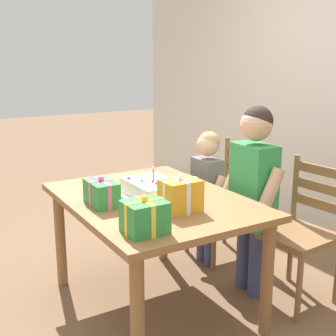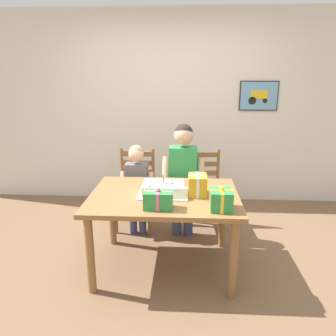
{
  "view_description": "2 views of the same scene",
  "coord_description": "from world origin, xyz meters",
  "px_view_note": "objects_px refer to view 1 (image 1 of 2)",
  "views": [
    {
      "loc": [
        2.27,
        -1.25,
        1.55
      ],
      "look_at": [
        -0.08,
        0.15,
        0.88
      ],
      "focal_mm": 47.94,
      "sensor_mm": 36.0,
      "label": 1
    },
    {
      "loc": [
        0.19,
        -2.74,
        1.77
      ],
      "look_at": [
        0.03,
        0.13,
        0.94
      ],
      "focal_mm": 35.02,
      "sensor_mm": 36.0,
      "label": 2
    }
  ],
  "objects_px": {
    "child_older": "(253,182)",
    "child_younger": "(207,185)",
    "gift_box_beside_cake": "(102,193)",
    "chair_left": "(225,199)",
    "birthday_cake": "(152,190)",
    "gift_box_red_large": "(181,196)",
    "chair_right": "(301,231)",
    "gift_box_corner_small": "(145,217)",
    "dining_table": "(153,213)"
  },
  "relations": [
    {
      "from": "gift_box_corner_small",
      "to": "child_younger",
      "type": "distance_m",
      "value": 1.27
    },
    {
      "from": "child_younger",
      "to": "child_older",
      "type": "bearing_deg",
      "value": -0.06
    },
    {
      "from": "gift_box_red_large",
      "to": "chair_left",
      "type": "bearing_deg",
      "value": 128.73
    },
    {
      "from": "birthday_cake",
      "to": "gift_box_corner_small",
      "type": "bearing_deg",
      "value": -32.45
    },
    {
      "from": "gift_box_red_large",
      "to": "gift_box_corner_small",
      "type": "relative_size",
      "value": 1.05
    },
    {
      "from": "gift_box_red_large",
      "to": "gift_box_corner_small",
      "type": "height_order",
      "value": "gift_box_red_large"
    },
    {
      "from": "chair_left",
      "to": "chair_right",
      "type": "bearing_deg",
      "value": -0.01
    },
    {
      "from": "child_older",
      "to": "dining_table",
      "type": "bearing_deg",
      "value": -103.83
    },
    {
      "from": "gift_box_red_large",
      "to": "child_older",
      "type": "distance_m",
      "value": 0.66
    },
    {
      "from": "dining_table",
      "to": "gift_box_beside_cake",
      "type": "distance_m",
      "value": 0.36
    },
    {
      "from": "dining_table",
      "to": "child_younger",
      "type": "bearing_deg",
      "value": 117.93
    },
    {
      "from": "gift_box_corner_small",
      "to": "chair_right",
      "type": "distance_m",
      "value": 1.23
    },
    {
      "from": "dining_table",
      "to": "child_younger",
      "type": "relative_size",
      "value": 1.28
    },
    {
      "from": "dining_table",
      "to": "child_older",
      "type": "height_order",
      "value": "child_older"
    },
    {
      "from": "birthday_cake",
      "to": "gift_box_corner_small",
      "type": "distance_m",
      "value": 0.57
    },
    {
      "from": "gift_box_beside_cake",
      "to": "dining_table",
      "type": "bearing_deg",
      "value": 85.18
    },
    {
      "from": "dining_table",
      "to": "chair_left",
      "type": "height_order",
      "value": "chair_left"
    },
    {
      "from": "child_older",
      "to": "child_younger",
      "type": "relative_size",
      "value": 1.23
    },
    {
      "from": "dining_table",
      "to": "gift_box_beside_cake",
      "type": "bearing_deg",
      "value": -94.82
    },
    {
      "from": "chair_left",
      "to": "child_younger",
      "type": "height_order",
      "value": "child_younger"
    },
    {
      "from": "gift_box_red_large",
      "to": "child_older",
      "type": "bearing_deg",
      "value": 101.7
    },
    {
      "from": "dining_table",
      "to": "gift_box_beside_cake",
      "type": "relative_size",
      "value": 5.6
    },
    {
      "from": "gift_box_corner_small",
      "to": "chair_left",
      "type": "relative_size",
      "value": 0.22
    },
    {
      "from": "dining_table",
      "to": "gift_box_beside_cake",
      "type": "height_order",
      "value": "gift_box_beside_cake"
    },
    {
      "from": "dining_table",
      "to": "birthday_cake",
      "type": "bearing_deg",
      "value": -173.17
    },
    {
      "from": "dining_table",
      "to": "gift_box_corner_small",
      "type": "bearing_deg",
      "value": -33.03
    },
    {
      "from": "child_older",
      "to": "chair_right",
      "type": "bearing_deg",
      "value": 42.91
    },
    {
      "from": "gift_box_beside_cake",
      "to": "chair_left",
      "type": "distance_m",
      "value": 1.29
    },
    {
      "from": "gift_box_beside_cake",
      "to": "gift_box_red_large",
      "type": "bearing_deg",
      "value": 45.76
    },
    {
      "from": "gift_box_corner_small",
      "to": "child_older",
      "type": "bearing_deg",
      "value": 107.86
    },
    {
      "from": "gift_box_corner_small",
      "to": "child_older",
      "type": "distance_m",
      "value": 1.01
    },
    {
      "from": "birthday_cake",
      "to": "gift_box_red_large",
      "type": "height_order",
      "value": "gift_box_red_large"
    },
    {
      "from": "gift_box_corner_small",
      "to": "chair_left",
      "type": "xyz_separation_m",
      "value": [
        -0.87,
        1.18,
        -0.34
      ]
    },
    {
      "from": "gift_box_red_large",
      "to": "chair_right",
      "type": "bearing_deg",
      "value": 83.37
    },
    {
      "from": "chair_left",
      "to": "child_older",
      "type": "xyz_separation_m",
      "value": [
        0.56,
        -0.22,
        0.3
      ]
    },
    {
      "from": "dining_table",
      "to": "gift_box_red_large",
      "type": "xyz_separation_m",
      "value": [
        0.29,
        0.01,
        0.19
      ]
    },
    {
      "from": "gift_box_beside_cake",
      "to": "child_older",
      "type": "distance_m",
      "value": 0.99
    },
    {
      "from": "dining_table",
      "to": "child_younger",
      "type": "height_order",
      "value": "child_younger"
    },
    {
      "from": "gift_box_beside_cake",
      "to": "chair_left",
      "type": "bearing_deg",
      "value": 107.23
    },
    {
      "from": "gift_box_beside_cake",
      "to": "birthday_cake",
      "type": "bearing_deg",
      "value": 86.78
    },
    {
      "from": "chair_right",
      "to": "child_older",
      "type": "distance_m",
      "value": 0.44
    },
    {
      "from": "birthday_cake",
      "to": "child_older",
      "type": "distance_m",
      "value": 0.68
    },
    {
      "from": "dining_table",
      "to": "chair_left",
      "type": "distance_m",
      "value": 0.97
    },
    {
      "from": "chair_left",
      "to": "gift_box_red_large",
      "type": "bearing_deg",
      "value": -51.27
    },
    {
      "from": "chair_right",
      "to": "child_younger",
      "type": "relative_size",
      "value": 0.89
    },
    {
      "from": "gift_box_beside_cake",
      "to": "chair_right",
      "type": "relative_size",
      "value": 0.26
    },
    {
      "from": "gift_box_beside_cake",
      "to": "child_older",
      "type": "bearing_deg",
      "value": 79.08
    },
    {
      "from": "birthday_cake",
      "to": "gift_box_beside_cake",
      "type": "bearing_deg",
      "value": -93.22
    },
    {
      "from": "birthday_cake",
      "to": "gift_box_corner_small",
      "type": "xyz_separation_m",
      "value": [
        0.48,
        -0.3,
        0.03
      ]
    },
    {
      "from": "gift_box_corner_small",
      "to": "child_younger",
      "type": "relative_size",
      "value": 0.2
    }
  ]
}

